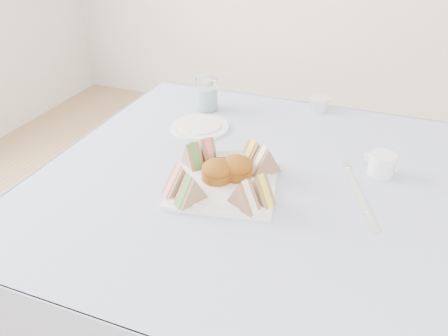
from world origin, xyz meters
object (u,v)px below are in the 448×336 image
(water_glass, at_px, (207,94))
(creamer_jug, at_px, (382,164))
(table, at_px, (243,281))
(serving_plate, at_px, (224,183))

(water_glass, height_order, creamer_jug, water_glass)
(table, height_order, creamer_jug, creamer_jug)
(water_glass, distance_m, creamer_jug, 0.60)
(table, bearing_deg, water_glass, 126.63)
(water_glass, bearing_deg, creamer_jug, -20.67)
(table, relative_size, water_glass, 8.50)
(table, relative_size, serving_plate, 3.63)
(serving_plate, relative_size, water_glass, 2.34)
(table, height_order, serving_plate, serving_plate)
(serving_plate, distance_m, creamer_jug, 0.40)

